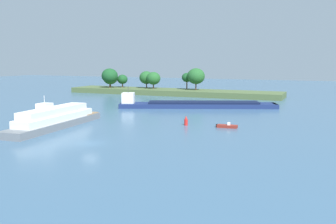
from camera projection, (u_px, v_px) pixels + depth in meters
The scene contains 6 objects.
ground_plane at pixel (90, 143), 57.86m from camera, with size 400.00×400.00×0.00m, color #3D607F.
treeline_island at pixel (162, 87), 140.57m from camera, with size 79.95×13.67×9.74m.
cargo_barge at pixel (194, 104), 101.46m from camera, with size 41.24×21.49×5.73m.
small_motorboat at pixel (227, 126), 71.38m from camera, with size 4.13×1.72×1.02m.
white_riverboat at pixel (56, 119), 71.34m from camera, with size 6.77×25.83×6.37m.
channel_buoy_red at pixel (186, 121), 73.85m from camera, with size 0.70×0.70×1.90m.
Camera 1 is at (33.41, -47.29, 12.72)m, focal length 40.40 mm.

